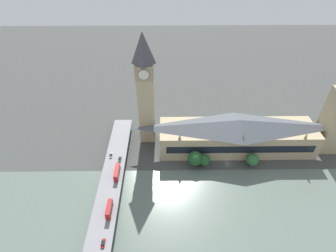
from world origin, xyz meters
The scene contains 13 objects.
ground_plane centered at (0.00, 0.00, 0.00)m, with size 600.00×600.00×0.00m, color #424442.
river_water centered at (-38.26, 0.00, 0.15)m, with size 64.51×360.00×0.30m, color slate.
parliament_hall centered at (15.98, -8.00, 12.46)m, with size 26.42×108.19×25.11m.
clock_tower centered at (27.99, 55.50, 42.77)m, with size 12.00×12.00×80.79m.
road_bridge centered at (-38.26, 75.69, 5.21)m, with size 161.02×13.58×6.35m.
double_decker_bus_lead centered at (-41.14, 72.84, 9.11)m, with size 10.39×2.54×5.05m.
double_decker_bus_rear centered at (-14.77, 72.41, 8.96)m, with size 11.95×2.64×4.72m.
car_northbound_lead centered at (-1.63, 72.54, 7.04)m, with size 4.76×1.90×1.40m.
car_southbound_lead centered at (1.71, 78.93, 7.08)m, with size 4.20×1.86×1.47m.
car_southbound_mid centered at (-58.99, 73.12, 7.04)m, with size 4.52×1.82×1.38m.
tree_embankment_near centered at (-1.94, -15.51, 5.56)m, with size 8.33×8.33×9.73m.
tree_embankment_mid centered at (-2.57, 16.76, 6.23)m, with size 7.83×7.83×10.16m.
tree_embankment_far centered at (-2.08, 22.88, 7.27)m, with size 9.80×9.80×12.18m.
Camera 1 is at (-124.26, 42.20, 130.85)m, focal length 28.00 mm.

